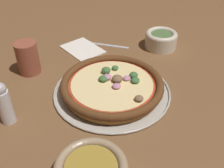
{
  "coord_description": "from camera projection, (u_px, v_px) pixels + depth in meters",
  "views": [
    {
      "loc": [
        -0.5,
        0.32,
        0.47
      ],
      "look_at": [
        0.0,
        0.0,
        0.03
      ],
      "focal_mm": 42.0,
      "sensor_mm": 36.0,
      "label": 1
    }
  ],
  "objects": [
    {
      "name": "pizza_tray",
      "position": [
        112.0,
        91.0,
        0.75
      ],
      "size": [
        0.33,
        0.33,
        0.01
      ],
      "color": "#B7B2A8",
      "rests_on": "ground_plane"
    },
    {
      "name": "pizza",
      "position": [
        112.0,
        85.0,
        0.74
      ],
      "size": [
        0.29,
        0.29,
        0.04
      ],
      "color": "#A86B33",
      "rests_on": "pizza_tray"
    },
    {
      "name": "bowl_far",
      "position": [
        161.0,
        39.0,
        0.95
      ],
      "size": [
        0.11,
        0.11,
        0.06
      ],
      "color": "beige",
      "rests_on": "ground_plane"
    },
    {
      "name": "napkin",
      "position": [
        82.0,
        49.0,
        0.95
      ],
      "size": [
        0.16,
        0.13,
        0.01
      ],
      "rotation": [
        0.0,
        0.0,
        0.13
      ],
      "color": "white",
      "rests_on": "ground_plane"
    },
    {
      "name": "pepper_shaker",
      "position": [
        4.0,
        103.0,
        0.63
      ],
      "size": [
        0.04,
        0.04,
        0.12
      ],
      "color": "silver",
      "rests_on": "ground_plane"
    },
    {
      "name": "fork",
      "position": [
        100.0,
        44.0,
        0.98
      ],
      "size": [
        0.15,
        0.14,
        0.0
      ],
      "rotation": [
        0.0,
        0.0,
        7.02
      ],
      "color": "#B7B7BC",
      "rests_on": "ground_plane"
    },
    {
      "name": "drinking_cup",
      "position": [
        28.0,
        58.0,
        0.81
      ],
      "size": [
        0.07,
        0.07,
        0.1
      ],
      "color": "brown",
      "rests_on": "ground_plane"
    },
    {
      "name": "ground_plane",
      "position": [
        112.0,
        92.0,
        0.75
      ],
      "size": [
        3.0,
        3.0,
        0.0
      ],
      "primitive_type": "plane",
      "color": "brown"
    }
  ]
}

